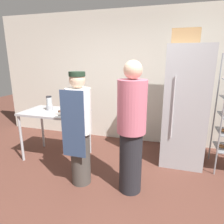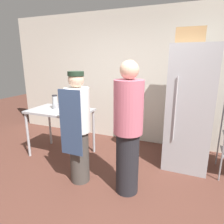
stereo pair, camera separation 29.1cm
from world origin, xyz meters
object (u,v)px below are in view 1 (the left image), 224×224
Objects in this scene: refrigerator at (184,106)px; blender_pitcher at (49,104)px; person_customer at (131,129)px; donut_box at (65,111)px; cardboard_storage_box at (185,37)px; person_baker at (79,129)px.

refrigerator reaches higher than blender_pitcher.
refrigerator is at bearing 57.74° from person_customer.
cardboard_storage_box is (1.79, 0.60, 1.16)m from donut_box.
donut_box is at bearing -161.38° from cardboard_storage_box.
cardboard_storage_box reaches higher than donut_box.
donut_box is at bearing -161.46° from refrigerator.
person_baker reaches higher than blender_pitcher.
person_customer is at bearing -20.83° from donut_box.
person_baker is 0.72m from person_customer.
blender_pitcher is 0.16× the size of person_baker.
person_customer reaches higher than person_baker.
donut_box reaches higher than blender_pitcher.
donut_box is 0.15× the size of person_customer.
cardboard_storage_box is 2.11m from person_baker.
refrigerator is at bearing 11.16° from blender_pitcher.
blender_pitcher is 0.61× the size of cardboard_storage_box.
donut_box is at bearing -23.04° from blender_pitcher.
refrigerator reaches higher than person_customer.
donut_box is 0.45m from blender_pitcher.
blender_pitcher is 1.72m from person_customer.
cardboard_storage_box is (-0.08, -0.03, 1.09)m from refrigerator.
cardboard_storage_box is (2.20, 0.43, 1.10)m from blender_pitcher.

